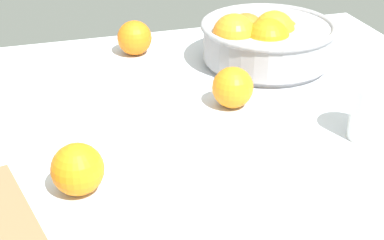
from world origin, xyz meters
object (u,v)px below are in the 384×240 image
Objects in this scene: loose_orange_1 at (78,169)px; loose_orange_2 at (135,38)px; loose_orange_0 at (233,87)px; fruit_bowl at (265,40)px; juice_glass at (373,115)px.

loose_orange_2 is (16.65, 45.30, 0.03)cm from loose_orange_1.
loose_orange_0 and loose_orange_1 have the same top height.
loose_orange_1 is (-40.22, -32.80, -1.64)cm from fruit_bowl.
juice_glass reaches higher than loose_orange_1.
juice_glass is 1.22× the size of loose_orange_0.
juice_glass reaches higher than loose_orange_2.
juice_glass reaches higher than loose_orange_0.
loose_orange_2 is at bearing 111.99° from loose_orange_0.
loose_orange_0 is at bearing -68.01° from loose_orange_2.
loose_orange_2 is at bearing 122.76° from juice_glass.
loose_orange_0 is 0.99× the size of loose_orange_2.
juice_glass is (4.57, -31.24, -1.20)cm from fruit_bowl.
fruit_bowl reaches higher than juice_glass.
loose_orange_2 is (-28.14, 43.74, -0.41)cm from juice_glass.
loose_orange_2 is (-11.24, 27.83, 0.03)cm from loose_orange_0.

